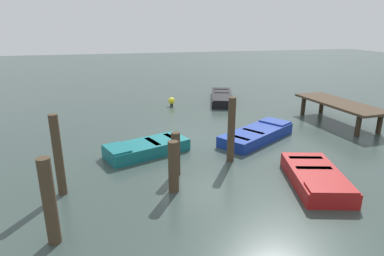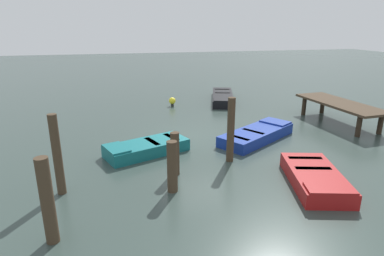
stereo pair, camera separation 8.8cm
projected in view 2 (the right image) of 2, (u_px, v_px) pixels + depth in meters
name	position (u px, v px, depth m)	size (l,w,h in m)	color
ground_plane	(192.00, 136.00, 12.68)	(80.00, 80.00, 0.00)	#33423D
dock_segment	(340.00, 105.00, 14.14)	(4.39, 1.82, 0.95)	#423323
rowboat_red	(315.00, 178.00, 8.78)	(2.88, 1.93, 0.46)	maroon
rowboat_black	(223.00, 97.00, 18.53)	(4.22, 2.32, 0.46)	black
rowboat_teal	(146.00, 148.00, 10.93)	(2.05, 2.99, 0.46)	#14666B
rowboat_blue	(257.00, 134.00, 12.28)	(2.81, 3.51, 0.46)	navy
mooring_piling_center	(57.00, 155.00, 8.09)	(0.22, 0.22, 2.13)	#423323
mooring_piling_near_left	(231.00, 130.00, 10.10)	(0.23, 0.23, 2.08)	#423323
mooring_piling_mid_left	(172.00, 167.00, 8.31)	(0.27, 0.27, 1.39)	#423323
mooring_piling_near_right	(47.00, 201.00, 6.26)	(0.26, 0.26, 1.83)	#423323
mooring_piling_mid_right	(175.00, 154.00, 9.27)	(0.26, 0.26, 1.29)	#423323
marker_buoy	(172.00, 101.00, 17.32)	(0.36, 0.36, 0.48)	#262626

